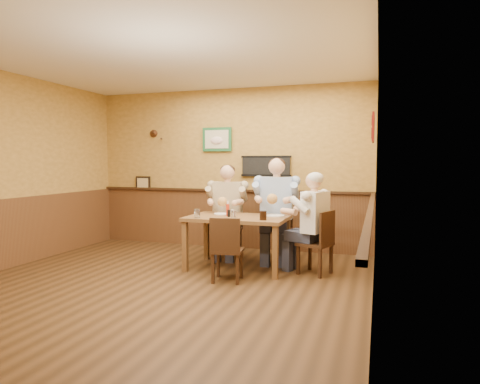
{
  "coord_description": "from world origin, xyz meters",
  "views": [
    {
      "loc": [
        2.54,
        -4.65,
        1.52
      ],
      "look_at": [
        0.7,
        1.02,
        1.1
      ],
      "focal_mm": 32.0,
      "sensor_mm": 36.0,
      "label": 1
    }
  ],
  "objects_px": {
    "dining_table": "(238,223)",
    "chair_near_side": "(228,249)",
    "salt_shaker": "(232,213)",
    "diner_tan_shirt": "(228,216)",
    "hot_sauce_bottle": "(228,209)",
    "cola_tumbler": "(263,215)",
    "chair_back_right": "(277,228)",
    "chair_right_end": "(315,242)",
    "diner_white_elder": "(315,229)",
    "chair_back_left": "(228,228)",
    "water_glass_left": "(197,213)",
    "pepper_shaker": "(229,213)",
    "diner_blue_polo": "(277,215)",
    "water_glass_mid": "(234,215)"
  },
  "relations": [
    {
      "from": "chair_back_left",
      "to": "cola_tumbler",
      "type": "relative_size",
      "value": 7.59
    },
    {
      "from": "dining_table",
      "to": "salt_shaker",
      "type": "distance_m",
      "value": 0.17
    },
    {
      "from": "chair_back_right",
      "to": "hot_sauce_bottle",
      "type": "bearing_deg",
      "value": -135.64
    },
    {
      "from": "dining_table",
      "to": "water_glass_mid",
      "type": "height_order",
      "value": "water_glass_mid"
    },
    {
      "from": "chair_right_end",
      "to": "diner_white_elder",
      "type": "distance_m",
      "value": 0.19
    },
    {
      "from": "diner_tan_shirt",
      "to": "cola_tumbler",
      "type": "height_order",
      "value": "diner_tan_shirt"
    },
    {
      "from": "chair_back_left",
      "to": "pepper_shaker",
      "type": "xyz_separation_m",
      "value": [
        0.29,
        -0.79,
        0.34
      ]
    },
    {
      "from": "water_glass_left",
      "to": "cola_tumbler",
      "type": "bearing_deg",
      "value": 4.07
    },
    {
      "from": "chair_near_side",
      "to": "pepper_shaker",
      "type": "distance_m",
      "value": 0.69
    },
    {
      "from": "chair_near_side",
      "to": "diner_tan_shirt",
      "type": "distance_m",
      "value": 1.44
    },
    {
      "from": "water_glass_mid",
      "to": "diner_blue_polo",
      "type": "bearing_deg",
      "value": 68.54
    },
    {
      "from": "pepper_shaker",
      "to": "hot_sauce_bottle",
      "type": "bearing_deg",
      "value": 116.33
    },
    {
      "from": "water_glass_mid",
      "to": "salt_shaker",
      "type": "bearing_deg",
      "value": 111.69
    },
    {
      "from": "salt_shaker",
      "to": "water_glass_left",
      "type": "bearing_deg",
      "value": -136.02
    },
    {
      "from": "dining_table",
      "to": "chair_right_end",
      "type": "height_order",
      "value": "chair_right_end"
    },
    {
      "from": "chair_right_end",
      "to": "salt_shaker",
      "type": "height_order",
      "value": "chair_right_end"
    },
    {
      "from": "diner_blue_polo",
      "to": "hot_sauce_bottle",
      "type": "distance_m",
      "value": 0.88
    },
    {
      "from": "chair_back_right",
      "to": "chair_near_side",
      "type": "relative_size",
      "value": 1.2
    },
    {
      "from": "chair_right_end",
      "to": "diner_white_elder",
      "type": "bearing_deg",
      "value": 180.0
    },
    {
      "from": "water_glass_mid",
      "to": "salt_shaker",
      "type": "xyz_separation_m",
      "value": [
        -0.13,
        0.33,
        -0.01
      ]
    },
    {
      "from": "salt_shaker",
      "to": "pepper_shaker",
      "type": "xyz_separation_m",
      "value": [
        -0.0,
        -0.15,
        0.01
      ]
    },
    {
      "from": "chair_back_left",
      "to": "hot_sauce_bottle",
      "type": "distance_m",
      "value": 0.81
    },
    {
      "from": "dining_table",
      "to": "chair_back_left",
      "type": "relative_size",
      "value": 1.51
    },
    {
      "from": "chair_near_side",
      "to": "hot_sauce_bottle",
      "type": "relative_size",
      "value": 4.36
    },
    {
      "from": "chair_near_side",
      "to": "hot_sauce_bottle",
      "type": "xyz_separation_m",
      "value": [
        -0.23,
        0.66,
        0.43
      ]
    },
    {
      "from": "water_glass_left",
      "to": "water_glass_mid",
      "type": "distance_m",
      "value": 0.52
    },
    {
      "from": "pepper_shaker",
      "to": "chair_back_right",
      "type": "bearing_deg",
      "value": 56.65
    },
    {
      "from": "dining_table",
      "to": "water_glass_mid",
      "type": "xyz_separation_m",
      "value": [
        0.04,
        -0.29,
        0.15
      ]
    },
    {
      "from": "diner_tan_shirt",
      "to": "hot_sauce_bottle",
      "type": "distance_m",
      "value": 0.74
    },
    {
      "from": "water_glass_left",
      "to": "cola_tumbler",
      "type": "relative_size",
      "value": 1.0
    },
    {
      "from": "chair_right_end",
      "to": "water_glass_left",
      "type": "relative_size",
      "value": 7.1
    },
    {
      "from": "dining_table",
      "to": "diner_white_elder",
      "type": "bearing_deg",
      "value": 1.85
    },
    {
      "from": "diner_white_elder",
      "to": "salt_shaker",
      "type": "relative_size",
      "value": 14.02
    },
    {
      "from": "water_glass_left",
      "to": "hot_sauce_bottle",
      "type": "height_order",
      "value": "hot_sauce_bottle"
    },
    {
      "from": "chair_near_side",
      "to": "diner_blue_polo",
      "type": "bearing_deg",
      "value": -112.66
    },
    {
      "from": "chair_back_left",
      "to": "cola_tumbler",
      "type": "xyz_separation_m",
      "value": [
        0.83,
        -0.95,
        0.35
      ]
    },
    {
      "from": "dining_table",
      "to": "hot_sauce_bottle",
      "type": "height_order",
      "value": "hot_sauce_bottle"
    },
    {
      "from": "dining_table",
      "to": "chair_near_side",
      "type": "relative_size",
      "value": 1.69
    },
    {
      "from": "diner_blue_polo",
      "to": "hot_sauce_bottle",
      "type": "bearing_deg",
      "value": -135.64
    },
    {
      "from": "hot_sauce_bottle",
      "to": "salt_shaker",
      "type": "distance_m",
      "value": 0.08
    },
    {
      "from": "chair_back_left",
      "to": "hot_sauce_bottle",
      "type": "bearing_deg",
      "value": -79.51
    },
    {
      "from": "diner_tan_shirt",
      "to": "diner_blue_polo",
      "type": "xyz_separation_m",
      "value": [
        0.8,
        -0.01,
        0.05
      ]
    },
    {
      "from": "diner_white_elder",
      "to": "hot_sauce_bottle",
      "type": "bearing_deg",
      "value": -68.64
    },
    {
      "from": "cola_tumbler",
      "to": "dining_table",
      "type": "bearing_deg",
      "value": 148.85
    },
    {
      "from": "salt_shaker",
      "to": "water_glass_mid",
      "type": "bearing_deg",
      "value": -68.31
    },
    {
      "from": "chair_right_end",
      "to": "water_glass_left",
      "type": "height_order",
      "value": "water_glass_left"
    },
    {
      "from": "chair_right_end",
      "to": "cola_tumbler",
      "type": "height_order",
      "value": "cola_tumbler"
    },
    {
      "from": "chair_back_right",
      "to": "hot_sauce_bottle",
      "type": "height_order",
      "value": "chair_back_right"
    },
    {
      "from": "diner_tan_shirt",
      "to": "chair_back_right",
      "type": "bearing_deg",
      "value": -9.96
    },
    {
      "from": "diner_tan_shirt",
      "to": "water_glass_mid",
      "type": "distance_m",
      "value": 1.07
    }
  ]
}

